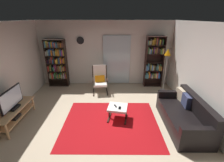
{
  "coord_description": "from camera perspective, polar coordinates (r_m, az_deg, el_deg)",
  "views": [
    {
      "loc": [
        0.31,
        -3.48,
        2.71
      ],
      "look_at": [
        0.29,
        1.04,
        0.86
      ],
      "focal_mm": 25.18,
      "sensor_mm": 36.0,
      "label": 1
    }
  ],
  "objects": [
    {
      "name": "tv_remote",
      "position": [
        4.41,
        1.24,
        -9.02
      ],
      "size": [
        0.09,
        0.15,
        0.02
      ],
      "primitive_type": "cube",
      "rotation": [
        0.0,
        0.0,
        0.4
      ],
      "color": "black",
      "rests_on": "ottoman"
    },
    {
      "name": "ground_plane",
      "position": [
        4.42,
        -3.92,
        -15.57
      ],
      "size": [
        7.02,
        7.02,
        0.0
      ],
      "primitive_type": "plane",
      "color": "#BFAA8D"
    },
    {
      "name": "leather_sofa",
      "position": [
        4.65,
        24.75,
        -11.3
      ],
      "size": [
        0.85,
        1.86,
        0.8
      ],
      "color": "black",
      "rests_on": "ground"
    },
    {
      "name": "wall_back",
      "position": [
        6.54,
        -2.44,
        9.81
      ],
      "size": [
        5.6,
        0.06,
        2.6
      ],
      "primitive_type": "cube",
      "color": "silver",
      "rests_on": "ground"
    },
    {
      "name": "floor_lamp_by_shelf",
      "position": [
        6.15,
        19.47,
        8.59
      ],
      "size": [
        0.24,
        0.24,
        1.65
      ],
      "color": "#A5A5AD",
      "rests_on": "ground"
    },
    {
      "name": "area_rug",
      "position": [
        4.47,
        -0.49,
        -14.93
      ],
      "size": [
        2.56,
        2.16,
        0.01
      ],
      "primitive_type": "cube",
      "color": "#A30E13",
      "rests_on": "ground"
    },
    {
      "name": "lounge_armchair",
      "position": [
        5.99,
        -4.43,
        0.91
      ],
      "size": [
        0.63,
        0.71,
        1.02
      ],
      "color": "black",
      "rests_on": "ground"
    },
    {
      "name": "bookshelf_near_tv",
      "position": [
        6.77,
        -19.44,
        6.64
      ],
      "size": [
        0.79,
        0.3,
        1.92
      ],
      "color": "black",
      "rests_on": "ground"
    },
    {
      "name": "wall_clock",
      "position": [
        6.49,
        -11.43,
        14.24
      ],
      "size": [
        0.29,
        0.03,
        0.29
      ],
      "color": "silver"
    },
    {
      "name": "tv_stand",
      "position": [
        5.05,
        -31.77,
        -9.97
      ],
      "size": [
        0.43,
        1.4,
        0.45
      ],
      "color": "tan",
      "rests_on": "ground"
    },
    {
      "name": "bookshelf_near_sofa",
      "position": [
        6.59,
        14.93,
        7.07
      ],
      "size": [
        0.71,
        0.3,
        2.04
      ],
      "color": "black",
      "rests_on": "ground"
    },
    {
      "name": "ottoman",
      "position": [
        4.44,
        2.06,
        -10.03
      ],
      "size": [
        0.59,
        0.56,
        0.41
      ],
      "color": "white",
      "rests_on": "ground"
    },
    {
      "name": "glass_door_panel",
      "position": [
        6.53,
        1.69,
        7.54
      ],
      "size": [
        1.1,
        0.01,
        2.0
      ],
      "primitive_type": "cube",
      "color": "silver"
    },
    {
      "name": "wall_right",
      "position": [
        4.45,
        32.77,
        0.13
      ],
      "size": [
        0.06,
        6.0,
        2.6
      ],
      "primitive_type": "cube",
      "color": "silver",
      "rests_on": "ground"
    },
    {
      "name": "television",
      "position": [
        4.87,
        -32.65,
        -5.72
      ],
      "size": [
        0.2,
        0.89,
        0.56
      ],
      "color": "black",
      "rests_on": "tv_stand"
    },
    {
      "name": "cell_phone",
      "position": [
        4.34,
        2.84,
        -9.73
      ],
      "size": [
        0.08,
        0.15,
        0.01
      ],
      "primitive_type": "cube",
      "rotation": [
        0.0,
        0.0,
        -0.09
      ],
      "color": "black",
      "rests_on": "ottoman"
    }
  ]
}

